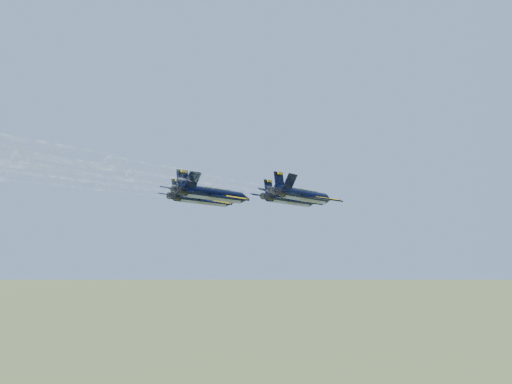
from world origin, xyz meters
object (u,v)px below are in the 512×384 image
(jet_left, at_px, (203,199))
(jet_slot, at_px, (214,194))
(jet_lead, at_px, (290,200))
(jet_right, at_px, (304,196))

(jet_left, relative_size, jet_slot, 1.00)
(jet_lead, distance_m, jet_right, 15.36)
(jet_slot, bearing_deg, jet_left, 135.20)
(jet_left, height_order, jet_right, same)
(jet_left, distance_m, jet_slot, 17.81)
(jet_left, xyz_separation_m, jet_right, (21.13, -7.55, 0.00))
(jet_lead, height_order, jet_right, same)
(jet_right, xyz_separation_m, jet_slot, (-12.40, -7.98, 0.00))
(jet_lead, xyz_separation_m, jet_right, (6.12, -14.09, 0.00))
(jet_lead, height_order, jet_left, same)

